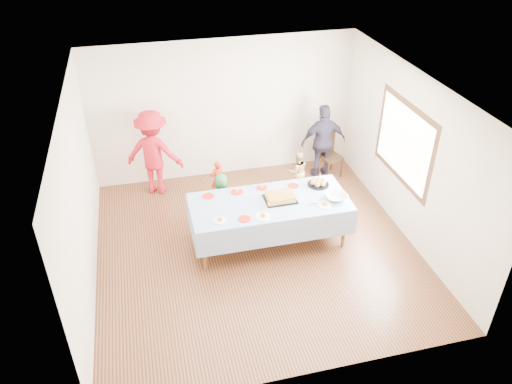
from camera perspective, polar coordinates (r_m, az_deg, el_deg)
ground at (r=8.13m, az=-0.00°, el=-6.33°), size 5.00×5.00×0.00m
room_walls at (r=7.16m, az=0.41°, el=4.81°), size 5.04×5.04×2.72m
party_table at (r=7.84m, az=1.57°, el=-1.43°), size 2.50×1.10×0.78m
birthday_cake at (r=7.84m, az=2.78°, el=-0.62°), size 0.50×0.38×0.09m
rolls_tray at (r=8.26m, az=7.14°, el=1.07°), size 0.35×0.35×0.11m
punch_bowl at (r=7.94m, az=9.16°, el=-0.54°), size 0.35×0.35×0.08m
party_hat at (r=8.36m, az=7.33°, el=1.71°), size 0.09×0.09×0.15m
fork_pile at (r=7.82m, az=6.93°, el=-1.02°), size 0.24×0.18×0.07m
plate_red_far_a at (r=7.96m, az=-5.48°, el=-0.45°), size 0.19×0.19×0.01m
plate_red_far_b at (r=8.04m, az=-2.16°, el=0.03°), size 0.20×0.20×0.01m
plate_red_far_c at (r=8.14m, az=0.68°, el=0.51°), size 0.18×0.18×0.01m
plate_red_far_d at (r=8.21m, az=4.27°, el=0.73°), size 0.18×0.18×0.01m
plate_red_near at (r=7.42m, az=-1.32°, el=-3.08°), size 0.19×0.19×0.01m
plate_white_left at (r=7.40m, az=-4.16°, el=-3.27°), size 0.20×0.20×0.01m
plate_white_mid at (r=7.47m, az=0.80°, el=-2.81°), size 0.24×0.24×0.01m
plate_white_right at (r=7.79m, az=7.84°, el=-1.48°), size 0.23×0.23×0.01m
dining_chair at (r=9.93m, az=8.32°, el=4.54°), size 0.47×0.47×0.87m
toddler_left at (r=9.18m, az=-4.42°, el=1.46°), size 0.31×0.24×0.75m
toddler_mid at (r=8.52m, az=-3.90°, el=-0.65°), size 0.46×0.33×0.89m
toddler_right at (r=9.40m, az=4.77°, el=2.39°), size 0.39×0.30×0.79m
adult_left at (r=9.30m, az=-11.62°, el=4.42°), size 1.20×0.95×1.63m
adult_right at (r=9.73m, az=7.70°, el=5.73°), size 0.89×0.38×1.50m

